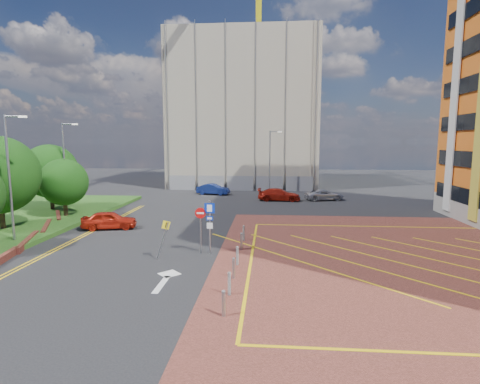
# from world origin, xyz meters

# --- Properties ---
(ground) EXTENTS (140.00, 140.00, 0.00)m
(ground) POSITION_xyz_m (0.00, 0.00, 0.00)
(ground) COLOR black
(ground) RESTS_ON ground
(forecourt) EXTENTS (26.00, 26.00, 0.02)m
(forecourt) POSITION_xyz_m (14.00, 0.00, 0.01)
(forecourt) COLOR brown
(forecourt) RESTS_ON ground
(retaining_wall) EXTENTS (6.06, 20.33, 0.40)m
(retaining_wall) POSITION_xyz_m (-11.80, 2.00, 0.20)
(retaining_wall) COLOR maroon
(retaining_wall) RESTS_ON ground
(tree_c) EXTENTS (4.00, 4.00, 4.90)m
(tree_c) POSITION_xyz_m (-13.50, 10.00, 3.19)
(tree_c) COLOR #3D2B1C
(tree_c) RESTS_ON grass_bed
(tree_d) EXTENTS (5.00, 5.00, 6.08)m
(tree_d) POSITION_xyz_m (-16.50, 13.00, 3.87)
(tree_d) COLOR #3D2B1C
(tree_d) RESTS_ON grass_bed
(lamp_left_near) EXTENTS (1.53, 0.16, 8.00)m
(lamp_left_near) POSITION_xyz_m (-12.42, 2.00, 4.66)
(lamp_left_near) COLOR #9EA0A8
(lamp_left_near) RESTS_ON grass_bed
(lamp_left_far) EXTENTS (1.53, 0.16, 8.00)m
(lamp_left_far) POSITION_xyz_m (-14.42, 12.00, 4.66)
(lamp_left_far) COLOR #9EA0A8
(lamp_left_far) RESTS_ON grass_bed
(lamp_back) EXTENTS (1.53, 0.16, 8.00)m
(lamp_back) POSITION_xyz_m (4.08, 28.00, 4.36)
(lamp_back) COLOR #9EA0A8
(lamp_back) RESTS_ON ground
(sign_cluster) EXTENTS (1.17, 0.12, 3.20)m
(sign_cluster) POSITION_xyz_m (0.30, 0.98, 1.95)
(sign_cluster) COLOR #9EA0A8
(sign_cluster) RESTS_ON ground
(warning_sign) EXTENTS (0.82, 0.43, 2.24)m
(warning_sign) POSITION_xyz_m (-1.89, -0.35, 1.43)
(warning_sign) COLOR #9EA0A8
(warning_sign) RESTS_ON ground
(bollard_row) EXTENTS (0.14, 11.14, 0.90)m
(bollard_row) POSITION_xyz_m (2.30, -1.67, 0.47)
(bollard_row) COLOR #9EA0A8
(bollard_row) RESTS_ON forecourt
(construction_building) EXTENTS (21.20, 19.20, 22.00)m
(construction_building) POSITION_xyz_m (0.00, 40.00, 11.00)
(construction_building) COLOR #B4A693
(construction_building) RESTS_ON ground
(tower_crane) EXTENTS (1.60, 35.00, 35.40)m
(tower_crane) POSITION_xyz_m (2.00, 39.44, 25.85)
(tower_crane) COLOR gold
(tower_crane) RESTS_ON ground
(construction_fence) EXTENTS (21.60, 0.06, 2.00)m
(construction_fence) POSITION_xyz_m (1.00, 30.00, 1.00)
(construction_fence) COLOR gray
(construction_fence) RESTS_ON ground
(car_red_left) EXTENTS (4.29, 2.49, 1.37)m
(car_red_left) POSITION_xyz_m (-8.17, 6.69, 0.69)
(car_red_left) COLOR red
(car_red_left) RESTS_ON ground
(car_blue_back) EXTENTS (4.29, 2.12, 1.35)m
(car_blue_back) POSITION_xyz_m (-3.08, 25.87, 0.68)
(car_blue_back) COLOR navy
(car_blue_back) RESTS_ON ground
(car_red_back) EXTENTS (4.85, 2.14, 1.39)m
(car_red_back) POSITION_xyz_m (5.07, 21.56, 0.69)
(car_red_back) COLOR #9D190D
(car_red_back) RESTS_ON ground
(car_silver_back) EXTENTS (4.69, 2.93, 1.21)m
(car_silver_back) POSITION_xyz_m (10.20, 22.35, 0.61)
(car_silver_back) COLOR #AFAEB6
(car_silver_back) RESTS_ON ground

